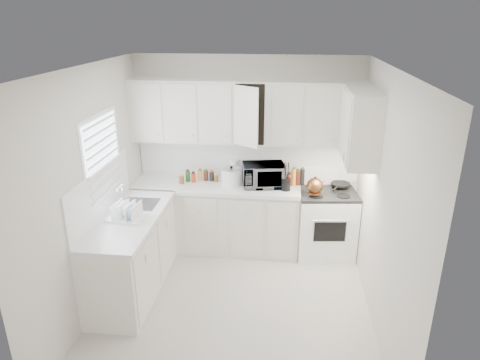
# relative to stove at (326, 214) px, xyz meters

# --- Properties ---
(floor) EXTENTS (3.20, 3.20, 0.00)m
(floor) POSITION_rel_stove_xyz_m (-1.08, -1.31, -0.58)
(floor) COLOR #BBB5AB
(floor) RESTS_ON ground
(ceiling) EXTENTS (3.20, 3.20, 0.00)m
(ceiling) POSITION_rel_stove_xyz_m (-1.08, -1.31, 2.02)
(ceiling) COLOR white
(ceiling) RESTS_ON ground
(wall_back) EXTENTS (3.00, 0.00, 3.00)m
(wall_back) POSITION_rel_stove_xyz_m (-1.08, 0.29, 0.72)
(wall_back) COLOR beige
(wall_back) RESTS_ON ground
(wall_front) EXTENTS (3.00, 0.00, 3.00)m
(wall_front) POSITION_rel_stove_xyz_m (-1.08, -2.91, 0.72)
(wall_front) COLOR beige
(wall_front) RESTS_ON ground
(wall_left) EXTENTS (0.00, 3.20, 3.20)m
(wall_left) POSITION_rel_stove_xyz_m (-2.58, -1.31, 0.72)
(wall_left) COLOR beige
(wall_left) RESTS_ON ground
(wall_right) EXTENTS (0.00, 3.20, 3.20)m
(wall_right) POSITION_rel_stove_xyz_m (0.42, -1.31, 0.72)
(wall_right) COLOR beige
(wall_right) RESTS_ON ground
(window_blinds) EXTENTS (0.06, 0.96, 1.06)m
(window_blinds) POSITION_rel_stove_xyz_m (-2.56, -0.96, 0.97)
(window_blinds) COLOR white
(window_blinds) RESTS_ON wall_left
(lower_cabinets_back) EXTENTS (2.22, 0.60, 0.90)m
(lower_cabinets_back) POSITION_rel_stove_xyz_m (-1.47, -0.01, -0.13)
(lower_cabinets_back) COLOR beige
(lower_cabinets_back) RESTS_ON floor
(lower_cabinets_left) EXTENTS (0.60, 1.60, 0.90)m
(lower_cabinets_left) POSITION_rel_stove_xyz_m (-2.28, -1.11, -0.13)
(lower_cabinets_left) COLOR beige
(lower_cabinets_left) RESTS_ON floor
(countertop_back) EXTENTS (2.24, 0.64, 0.05)m
(countertop_back) POSITION_rel_stove_xyz_m (-1.47, -0.02, 0.35)
(countertop_back) COLOR silver
(countertop_back) RESTS_ON lower_cabinets_back
(countertop_left) EXTENTS (0.64, 1.62, 0.05)m
(countertop_left) POSITION_rel_stove_xyz_m (-2.27, -1.11, 0.35)
(countertop_left) COLOR silver
(countertop_left) RESTS_ON lower_cabinets_left
(backsplash_back) EXTENTS (2.98, 0.02, 0.55)m
(backsplash_back) POSITION_rel_stove_xyz_m (-1.08, 0.28, 0.65)
(backsplash_back) COLOR silver
(backsplash_back) RESTS_ON wall_back
(backsplash_left) EXTENTS (0.02, 1.60, 0.55)m
(backsplash_left) POSITION_rel_stove_xyz_m (-2.57, -1.11, 0.65)
(backsplash_left) COLOR silver
(backsplash_left) RESTS_ON wall_left
(upper_cabinets_back) EXTENTS (3.00, 0.33, 0.80)m
(upper_cabinets_back) POSITION_rel_stove_xyz_m (-1.08, 0.13, 0.92)
(upper_cabinets_back) COLOR beige
(upper_cabinets_back) RESTS_ON wall_back
(upper_cabinets_right) EXTENTS (0.33, 0.90, 0.80)m
(upper_cabinets_right) POSITION_rel_stove_xyz_m (0.25, -0.49, 0.92)
(upper_cabinets_right) COLOR beige
(upper_cabinets_right) RESTS_ON wall_right
(sink) EXTENTS (0.42, 0.38, 0.30)m
(sink) POSITION_rel_stove_xyz_m (-2.27, -0.76, 0.49)
(sink) COLOR gray
(sink) RESTS_ON countertop_left
(stove) EXTENTS (0.81, 0.70, 1.15)m
(stove) POSITION_rel_stove_xyz_m (0.00, 0.00, 0.00)
(stove) COLOR white
(stove) RESTS_ON floor
(tea_kettle) EXTENTS (0.31, 0.28, 0.24)m
(tea_kettle) POSITION_rel_stove_xyz_m (-0.18, -0.16, 0.48)
(tea_kettle) COLOR brown
(tea_kettle) RESTS_ON stove
(frying_pan) EXTENTS (0.41, 0.50, 0.04)m
(frying_pan) POSITION_rel_stove_xyz_m (0.18, 0.16, 0.39)
(frying_pan) COLOR black
(frying_pan) RESTS_ON stove
(microwave) EXTENTS (0.59, 0.39, 0.37)m
(microwave) POSITION_rel_stove_xyz_m (-0.84, 0.00, 0.56)
(microwave) COLOR gray
(microwave) RESTS_ON countertop_back
(rice_cooker) EXTENTS (0.29, 0.29, 0.26)m
(rice_cooker) POSITION_rel_stove_xyz_m (-1.26, -0.01, 0.51)
(rice_cooker) COLOR white
(rice_cooker) RESTS_ON countertop_back
(paper_towel) EXTENTS (0.12, 0.12, 0.27)m
(paper_towel) POSITION_rel_stove_xyz_m (-1.26, 0.21, 0.51)
(paper_towel) COLOR white
(paper_towel) RESTS_ON countertop_back
(utensil_crock) EXTENTS (0.15, 0.15, 0.39)m
(utensil_crock) POSITION_rel_stove_xyz_m (-0.54, -0.12, 0.57)
(utensil_crock) COLOR black
(utensil_crock) RESTS_ON countertop_back
(dish_rack) EXTENTS (0.42, 0.33, 0.21)m
(dish_rack) POSITION_rel_stove_xyz_m (-2.28, -1.16, 0.48)
(dish_rack) COLOR white
(dish_rack) RESTS_ON countertop_left
(spice_left_0) EXTENTS (0.06, 0.06, 0.13)m
(spice_left_0) POSITION_rel_stove_xyz_m (-1.93, 0.11, 0.44)
(spice_left_0) COLOR brown
(spice_left_0) RESTS_ON countertop_back
(spice_left_1) EXTENTS (0.06, 0.06, 0.13)m
(spice_left_1) POSITION_rel_stove_xyz_m (-1.86, 0.02, 0.44)
(spice_left_1) COLOR #246220
(spice_left_1) RESTS_ON countertop_back
(spice_left_2) EXTENTS (0.06, 0.06, 0.13)m
(spice_left_2) POSITION_rel_stove_xyz_m (-1.78, 0.11, 0.44)
(spice_left_2) COLOR #B43918
(spice_left_2) RESTS_ON countertop_back
(spice_left_3) EXTENTS (0.06, 0.06, 0.13)m
(spice_left_3) POSITION_rel_stove_xyz_m (-1.71, 0.02, 0.44)
(spice_left_3) COLOR gold
(spice_left_3) RESTS_ON countertop_back
(spice_left_4) EXTENTS (0.06, 0.06, 0.13)m
(spice_left_4) POSITION_rel_stove_xyz_m (-1.63, 0.11, 0.44)
(spice_left_4) COLOR #4C2015
(spice_left_4) RESTS_ON countertop_back
(spice_left_5) EXTENTS (0.06, 0.06, 0.13)m
(spice_left_5) POSITION_rel_stove_xyz_m (-1.56, 0.02, 0.44)
(spice_left_5) COLOR black
(spice_left_5) RESTS_ON countertop_back
(spice_left_6) EXTENTS (0.06, 0.06, 0.13)m
(spice_left_6) POSITION_rel_stove_xyz_m (-1.48, 0.11, 0.44)
(spice_left_6) COLOR brown
(spice_left_6) RESTS_ON countertop_back
(sauce_right_0) EXTENTS (0.06, 0.06, 0.19)m
(sauce_right_0) POSITION_rel_stove_xyz_m (-0.50, 0.15, 0.47)
(sauce_right_0) COLOR #B43918
(sauce_right_0) RESTS_ON countertop_back
(sauce_right_1) EXTENTS (0.06, 0.06, 0.19)m
(sauce_right_1) POSITION_rel_stove_xyz_m (-0.45, 0.09, 0.47)
(sauce_right_1) COLOR gold
(sauce_right_1) RESTS_ON countertop_back
(sauce_right_2) EXTENTS (0.06, 0.06, 0.19)m
(sauce_right_2) POSITION_rel_stove_xyz_m (-0.39, 0.15, 0.47)
(sauce_right_2) COLOR #4C2015
(sauce_right_2) RESTS_ON countertop_back
(sauce_right_3) EXTENTS (0.06, 0.06, 0.19)m
(sauce_right_3) POSITION_rel_stove_xyz_m (-0.34, 0.09, 0.47)
(sauce_right_3) COLOR black
(sauce_right_3) RESTS_ON countertop_back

